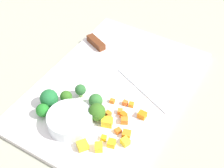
# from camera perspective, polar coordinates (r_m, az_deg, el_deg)

# --- Properties ---
(ground_plane) EXTENTS (4.00, 4.00, 0.00)m
(ground_plane) POSITION_cam_1_polar(r_m,az_deg,el_deg) (0.82, -0.00, -1.09)
(ground_plane) COLOR #9D9D87
(cutting_board) EXTENTS (0.50, 0.34, 0.01)m
(cutting_board) POSITION_cam_1_polar(r_m,az_deg,el_deg) (0.81, -0.00, -0.80)
(cutting_board) COLOR white
(cutting_board) RESTS_ON ground_plane
(prep_bowl) EXTENTS (0.10, 0.10, 0.03)m
(prep_bowl) POSITION_cam_1_polar(r_m,az_deg,el_deg) (0.72, -7.35, -6.30)
(prep_bowl) COLOR white
(prep_bowl) RESTS_ON cutting_board
(chef_knife) EXTENTS (0.15, 0.32, 0.02)m
(chef_knife) POSITION_cam_1_polar(r_m,az_deg,el_deg) (0.88, 0.14, 4.50)
(chef_knife) COLOR silver
(chef_knife) RESTS_ON cutting_board
(carrot_dice_0) EXTENTS (0.02, 0.01, 0.01)m
(carrot_dice_0) POSITION_cam_1_polar(r_m,az_deg,el_deg) (0.75, 1.41, -4.81)
(carrot_dice_0) COLOR orange
(carrot_dice_0) RESTS_ON cutting_board
(carrot_dice_1) EXTENTS (0.01, 0.01, 0.01)m
(carrot_dice_1) POSITION_cam_1_polar(r_m,az_deg,el_deg) (0.74, -0.50, -5.91)
(carrot_dice_1) COLOR orange
(carrot_dice_1) RESTS_ON cutting_board
(carrot_dice_2) EXTENTS (0.02, 0.02, 0.01)m
(carrot_dice_2) POSITION_cam_1_polar(r_m,az_deg,el_deg) (0.73, 2.17, -6.39)
(carrot_dice_2) COLOR orange
(carrot_dice_2) RESTS_ON cutting_board
(carrot_dice_3) EXTENTS (0.01, 0.01, 0.01)m
(carrot_dice_3) POSITION_cam_1_polar(r_m,az_deg,el_deg) (0.77, 0.05, -2.97)
(carrot_dice_3) COLOR orange
(carrot_dice_3) RESTS_ON cutting_board
(carrot_dice_4) EXTENTS (0.02, 0.02, 0.01)m
(carrot_dice_4) POSITION_cam_1_polar(r_m,az_deg,el_deg) (0.71, 1.04, -8.14)
(carrot_dice_4) COLOR orange
(carrot_dice_4) RESTS_ON cutting_board
(carrot_dice_5) EXTENTS (0.02, 0.02, 0.01)m
(carrot_dice_5) POSITION_cam_1_polar(r_m,az_deg,el_deg) (0.74, 2.03, -5.49)
(carrot_dice_5) COLOR orange
(carrot_dice_5) RESTS_ON cutting_board
(carrot_dice_6) EXTENTS (0.01, 0.01, 0.01)m
(carrot_dice_6) POSITION_cam_1_polar(r_m,az_deg,el_deg) (0.74, -0.67, -5.20)
(carrot_dice_6) COLOR orange
(carrot_dice_6) RESTS_ON cutting_board
(carrot_dice_7) EXTENTS (0.02, 0.02, 0.01)m
(carrot_dice_7) POSITION_cam_1_polar(r_m,az_deg,el_deg) (0.71, 2.53, -8.71)
(carrot_dice_7) COLOR orange
(carrot_dice_7) RESTS_ON cutting_board
(carrot_dice_8) EXTENTS (0.02, 0.02, 0.01)m
(carrot_dice_8) POSITION_cam_1_polar(r_m,az_deg,el_deg) (0.74, 5.28, -5.39)
(carrot_dice_8) COLOR orange
(carrot_dice_8) RESTS_ON cutting_board
(carrot_dice_9) EXTENTS (0.02, 0.02, 0.01)m
(carrot_dice_9) POSITION_cam_1_polar(r_m,az_deg,el_deg) (0.74, -1.71, -4.92)
(carrot_dice_9) COLOR orange
(carrot_dice_9) RESTS_ON cutting_board
(carrot_dice_10) EXTENTS (0.01, 0.01, 0.01)m
(carrot_dice_10) POSITION_cam_1_polar(r_m,az_deg,el_deg) (0.76, 3.36, -3.60)
(carrot_dice_10) COLOR orange
(carrot_dice_10) RESTS_ON cutting_board
(carrot_dice_11) EXTENTS (0.01, 0.01, 0.01)m
(carrot_dice_11) POSITION_cam_1_polar(r_m,az_deg,el_deg) (0.76, 2.30, -3.31)
(carrot_dice_11) COLOR orange
(carrot_dice_11) RESTS_ON cutting_board
(pepper_dice_0) EXTENTS (0.02, 0.02, 0.01)m
(pepper_dice_0) POSITION_cam_1_polar(r_m,az_deg,el_deg) (0.69, 2.35, -10.00)
(pepper_dice_0) COLOR yellow
(pepper_dice_0) RESTS_ON cutting_board
(pepper_dice_1) EXTENTS (0.03, 0.03, 0.02)m
(pepper_dice_1) POSITION_cam_1_polar(r_m,az_deg,el_deg) (0.69, -5.14, -10.60)
(pepper_dice_1) COLOR yellow
(pepper_dice_1) RESTS_ON cutting_board
(pepper_dice_2) EXTENTS (0.01, 0.01, 0.01)m
(pepper_dice_2) POSITION_cam_1_polar(r_m,az_deg,el_deg) (0.70, -1.45, -9.38)
(pepper_dice_2) COLOR yellow
(pepper_dice_2) RESTS_ON cutting_board
(pepper_dice_3) EXTENTS (0.02, 0.02, 0.02)m
(pepper_dice_3) POSITION_cam_1_polar(r_m,az_deg,el_deg) (0.69, -2.35, -10.92)
(pepper_dice_3) COLOR yellow
(pepper_dice_3) RESTS_ON cutting_board
(pepper_dice_4) EXTENTS (0.02, 0.03, 0.02)m
(pepper_dice_4) POSITION_cam_1_polar(r_m,az_deg,el_deg) (0.72, -0.86, -6.66)
(pepper_dice_4) COLOR yellow
(pepper_dice_4) RESTS_ON cutting_board
(pepper_dice_5) EXTENTS (0.02, 0.02, 0.01)m
(pepper_dice_5) POSITION_cam_1_polar(r_m,az_deg,el_deg) (0.69, -0.07, -10.27)
(pepper_dice_5) COLOR yellow
(pepper_dice_5) RESTS_ON cutting_board
(broccoli_floret_0) EXTENTS (0.03, 0.03, 0.04)m
(broccoli_floret_0) POSITION_cam_1_polar(r_m,az_deg,el_deg) (0.77, -5.51, -1.05)
(broccoli_floret_0) COLOR #82BD5D
(broccoli_floret_0) RESTS_ON cutting_board
(broccoli_floret_1) EXTENTS (0.03, 0.03, 0.03)m
(broccoli_floret_1) POSITION_cam_1_polar(r_m,az_deg,el_deg) (0.76, -8.00, -2.21)
(broccoli_floret_1) COLOR #92AF58
(broccoli_floret_1) RESTS_ON cutting_board
(broccoli_floret_2) EXTENTS (0.03, 0.03, 0.03)m
(broccoli_floret_2) POSITION_cam_1_polar(r_m,az_deg,el_deg) (0.75, -3.16, -2.79)
(broccoli_floret_2) COLOR #95C363
(broccoli_floret_2) RESTS_ON cutting_board
(broccoli_floret_3) EXTENTS (0.04, 0.04, 0.04)m
(broccoli_floret_3) POSITION_cam_1_polar(r_m,az_deg,el_deg) (0.76, -10.91, -2.48)
(broccoli_floret_3) COLOR #85B560
(broccoli_floret_3) RESTS_ON cutting_board
(broccoli_floret_4) EXTENTS (0.03, 0.03, 0.03)m
(broccoli_floret_4) POSITION_cam_1_polar(r_m,az_deg,el_deg) (0.75, -11.97, -4.53)
(broccoli_floret_4) COLOR #8CAD5C
(broccoli_floret_4) RESTS_ON cutting_board
(broccoli_floret_5) EXTENTS (0.04, 0.04, 0.04)m
(broccoli_floret_5) POSITION_cam_1_polar(r_m,az_deg,el_deg) (0.72, -2.66, -4.91)
(broccoli_floret_5) COLOR #87AC61
(broccoli_floret_5) RESTS_ON cutting_board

